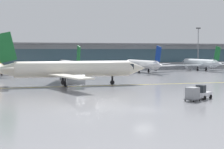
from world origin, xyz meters
TOP-DOWN VIEW (x-y plane):
  - ground_plane at (0.00, 0.00)m, footprint 400.00×400.00m
  - taxiway_centreline_stripe at (-0.88, 29.95)m, footprint 109.58×10.30m
  - terminal_concourse at (0.00, 87.65)m, footprint 183.03×11.00m
  - gate_airplane_3 at (6.93, 68.90)m, footprint 23.93×25.70m
  - gate_airplane_4 at (29.94, 65.59)m, footprint 23.90×25.73m
  - gate_airplane_5 at (54.12, 69.26)m, footprint 23.93×25.69m
  - taxiing_regional_jet at (-1.29, 31.99)m, footprint 32.55×30.14m
  - baggage_tug at (12.13, 5.65)m, footprint 2.95×2.46m
  - cargo_dolly_lead at (9.59, 4.42)m, footprint 2.59×2.36m
  - apron_light_mast_1 at (59.83, 79.32)m, footprint 1.80×0.36m

SIDE VIEW (x-z plane):
  - ground_plane at x=0.00m, z-range 0.00..0.00m
  - taxiway_centreline_stripe at x=-0.88m, z-range 0.00..0.01m
  - baggage_tug at x=12.13m, z-range -0.16..1.94m
  - cargo_dolly_lead at x=9.59m, z-range 0.08..2.02m
  - gate_airplane_3 at x=6.93m, z-range -1.71..6.82m
  - gate_airplane_4 at x=29.94m, z-range -1.71..6.82m
  - gate_airplane_5 at x=54.12m, z-range -1.71..6.82m
  - taxiing_regional_jet at x=-1.29m, z-range -2.16..8.62m
  - terminal_concourse at x=0.00m, z-range 0.12..9.72m
  - apron_light_mast_1 at x=59.83m, z-range 0.70..16.38m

